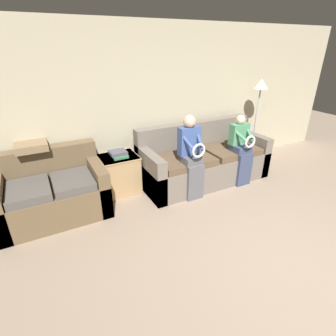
{
  "coord_description": "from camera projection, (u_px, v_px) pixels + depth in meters",
  "views": [
    {
      "loc": [
        -2.2,
        -0.82,
        2.21
      ],
      "look_at": [
        -0.78,
        1.88,
        0.76
      ],
      "focal_mm": 28.0,
      "sensor_mm": 36.0,
      "label": 1
    }
  ],
  "objects": [
    {
      "name": "couch_side",
      "position": [
        53.0,
        193.0,
        3.63
      ],
      "size": [
        1.41,
        0.89,
        0.91
      ],
      "color": "brown",
      "rests_on": "ground_plane"
    },
    {
      "name": "book_stack",
      "position": [
        118.0,
        154.0,
        4.05
      ],
      "size": [
        0.25,
        0.32,
        0.09
      ],
      "color": "#3D8451",
      "rests_on": "side_shelf"
    },
    {
      "name": "child_left_seated",
      "position": [
        191.0,
        154.0,
        3.94
      ],
      "size": [
        0.33,
        0.38,
        1.29
      ],
      "color": "#56565B",
      "rests_on": "ground_plane"
    },
    {
      "name": "child_right_seated",
      "position": [
        241.0,
        148.0,
        4.37
      ],
      "size": [
        0.33,
        0.37,
        1.17
      ],
      "color": "#384260",
      "rests_on": "ground_plane"
    },
    {
      "name": "throw_pillow",
      "position": [
        31.0,
        146.0,
        3.55
      ],
      "size": [
        0.41,
        0.41,
        0.1
      ],
      "color": "#846B4C",
      "rests_on": "couch_side"
    },
    {
      "name": "ground_plane",
      "position": [
        330.0,
        297.0,
        2.53
      ],
      "size": [
        14.0,
        14.0,
        0.0
      ],
      "primitive_type": "plane",
      "color": "gray"
    },
    {
      "name": "couch_main",
      "position": [
        203.0,
        161.0,
        4.6
      ],
      "size": [
        2.23,
        0.91,
        0.98
      ],
      "color": "#70665B",
      "rests_on": "ground_plane"
    },
    {
      "name": "floor_lamp",
      "position": [
        259.0,
        96.0,
        4.87
      ],
      "size": [
        0.28,
        0.28,
        1.64
      ],
      "color": "#2D2B28",
      "rests_on": "ground_plane"
    },
    {
      "name": "wall_back",
      "position": [
        173.0,
        104.0,
        4.51
      ],
      "size": [
        7.59,
        0.06,
        2.55
      ],
      "color": "#BCB293",
      "rests_on": "ground_plane"
    },
    {
      "name": "side_shelf",
      "position": [
        120.0,
        174.0,
        4.2
      ],
      "size": [
        0.59,
        0.51,
        0.63
      ],
      "color": "tan",
      "rests_on": "ground_plane"
    }
  ]
}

